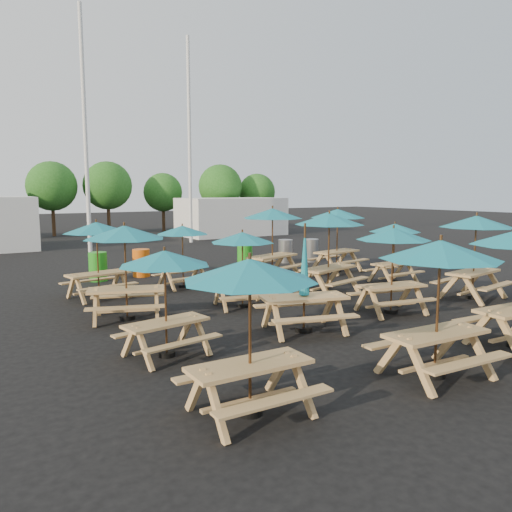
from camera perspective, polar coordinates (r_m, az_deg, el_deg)
ground at (r=14.57m, az=3.17°, el=-4.95°), size 120.00×120.00×0.00m
picnic_unit_0 at (r=6.81m, az=-0.71°, el=-2.79°), size 1.93×1.93×2.25m
picnic_unit_1 at (r=9.45m, az=-10.39°, el=-1.02°), size 1.99×1.99×2.06m
picnic_unit_2 at (r=12.36m, az=-14.79°, el=1.96°), size 2.51×2.51×2.33m
picnic_unit_3 at (r=15.12m, az=-17.76°, el=2.58°), size 2.19×2.19×2.26m
picnic_unit_4 at (r=8.75m, az=20.29°, el=-0.32°), size 2.10×2.10×2.36m
picnic_unit_5 at (r=11.13m, az=5.54°, el=-3.63°), size 2.29×2.12×2.43m
picnic_unit_6 at (r=13.35m, az=-1.57°, el=1.58°), size 2.05×2.05×2.05m
picnic_unit_7 at (r=16.25m, az=-8.42°, el=2.50°), size 1.89×1.89×2.03m
picnic_unit_9 at (r=13.09m, az=15.42°, el=1.82°), size 2.20×2.20×2.22m
picnic_unit_10 at (r=15.14m, az=8.36°, el=3.59°), size 2.52×2.52×2.48m
picnic_unit_11 at (r=17.62m, az=1.90°, el=4.37°), size 2.66×2.66×2.53m
picnic_unit_13 at (r=15.66m, az=23.86°, el=3.05°), size 2.35×2.35×2.45m
picnic_unit_14 at (r=17.57m, az=15.57°, el=2.69°), size 1.74×1.74×2.04m
picnic_unit_15 at (r=19.38m, az=9.31°, el=4.35°), size 2.40×2.40×2.45m
waste_bin_0 at (r=18.23m, az=-17.61°, el=-1.16°), size 0.63×0.63×1.01m
waste_bin_1 at (r=18.73m, az=-12.98°, el=-0.77°), size 0.63×0.63×1.01m
waste_bin_2 at (r=20.73m, az=-1.28°, el=0.21°), size 0.63×0.63×1.01m
waste_bin_3 at (r=21.81m, az=3.39°, el=0.57°), size 0.63×0.63×1.01m
waste_bin_4 at (r=22.17m, az=6.35°, el=0.65°), size 0.63×0.63×1.01m
mast_0 at (r=26.48m, az=-18.95°, el=13.33°), size 0.20×0.20×12.00m
mast_1 at (r=30.52m, az=-7.61°, el=12.84°), size 0.20×0.20×12.00m
event_tent_1 at (r=35.16m, az=-2.85°, el=4.52°), size 7.00×4.00×2.60m
tree_3 at (r=36.87m, az=-22.31°, el=7.39°), size 3.36×3.36×5.09m
tree_4 at (r=37.25m, az=-16.61°, el=7.71°), size 3.41×3.41×5.17m
tree_5 at (r=39.04m, az=-10.59°, el=7.16°), size 2.94×2.94×4.45m
tree_6 at (r=39.12m, az=-4.11°, el=7.94°), size 3.38×3.38×5.13m
tree_7 at (r=40.86m, az=0.10°, el=7.33°), size 2.95×2.95×4.48m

